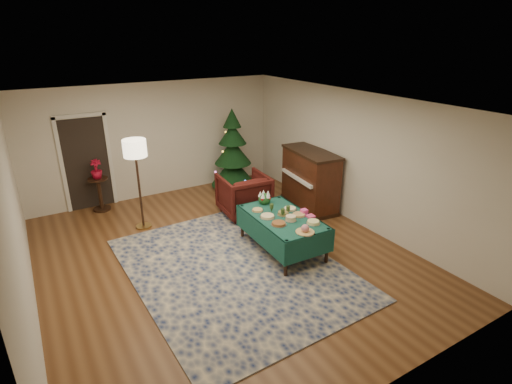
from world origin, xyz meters
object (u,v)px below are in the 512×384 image
side_table (100,195)px  buffet_table (282,223)px  gift_box (304,212)px  armchair (244,193)px  christmas_tree (233,153)px  potted_plant (97,173)px  piano (310,180)px  floor_lamp (135,154)px

side_table → buffet_table: bearing=-55.0°
gift_box → side_table: 4.67m
armchair → christmas_tree: (0.55, 1.53, 0.42)m
christmas_tree → potted_plant: bearing=174.6°
potted_plant → christmas_tree: size_ratio=0.21×
christmas_tree → buffet_table: bearing=-102.3°
potted_plant → gift_box: bearing=-51.7°
gift_box → piano: piano is taller
side_table → christmas_tree: size_ratio=0.37×
armchair → christmas_tree: bearing=-105.1°
floor_lamp → christmas_tree: bearing=21.4°
gift_box → potted_plant: size_ratio=0.25×
armchair → potted_plant: armchair is taller
floor_lamp → armchair: bearing=-13.3°
buffet_table → piano: size_ratio=1.09×
potted_plant → floor_lamp: bearing=-67.3°
armchair → buffet_table: bearing=89.1°
buffet_table → gift_box: (0.40, -0.11, 0.18)m
buffet_table → side_table: size_ratio=2.32×
armchair → potted_plant: 3.24m
side_table → christmas_tree: christmas_tree is taller
side_table → christmas_tree: 3.26m
side_table → potted_plant: (-0.00, 0.00, 0.51)m
armchair → gift_box: bearing=101.9°
side_table → piano: bearing=-28.6°
side_table → christmas_tree: (3.20, -0.30, 0.55)m
floor_lamp → side_table: size_ratio=2.45×
gift_box → piano: (1.24, 1.41, -0.07)m
side_table → floor_lamp: bearing=-67.3°
armchair → piano: piano is taller
piano → christmas_tree: bearing=115.4°
buffet_table → potted_plant: 4.35m
armchair → christmas_tree: christmas_tree is taller
armchair → potted_plant: (-2.65, 1.83, 0.37)m
gift_box → christmas_tree: size_ratio=0.05×
christmas_tree → piano: 2.17m
potted_plant → christmas_tree: (3.20, -0.30, 0.04)m
side_table → potted_plant: size_ratio=1.77×
gift_box → piano: 1.88m
floor_lamp → potted_plant: (-0.56, 1.34, -0.69)m
christmas_tree → armchair: bearing=-109.7°
potted_plant → piano: 4.70m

